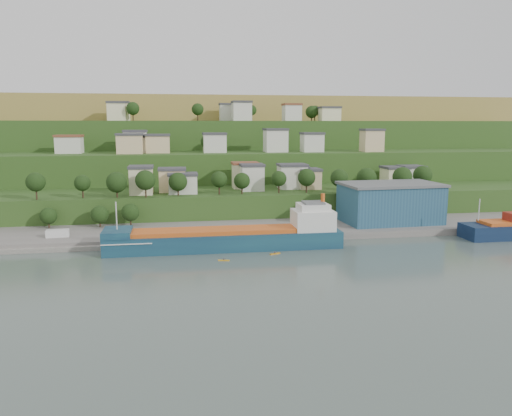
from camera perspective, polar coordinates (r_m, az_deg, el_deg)
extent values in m
plane|color=#4B5B54|center=(128.39, 1.31, -5.56)|extent=(500.00, 500.00, 0.00)
cube|color=slate|center=(159.40, 6.53, -2.63)|extent=(220.00, 26.00, 4.00)
cube|color=slate|center=(151.08, -21.37, -3.92)|extent=(40.00, 18.00, 2.40)
cube|color=#284719|center=(182.38, -1.94, -1.03)|extent=(260.00, 32.00, 20.00)
cube|color=#284719|center=(211.73, -2.98, 0.44)|extent=(280.00, 32.00, 44.00)
cube|color=#284719|center=(241.24, -3.78, 1.55)|extent=(300.00, 32.00, 70.00)
cube|color=olive|center=(314.43, -5.10, 3.40)|extent=(360.00, 120.00, 96.00)
cube|color=beige|center=(173.94, -12.97, 3.01)|extent=(7.61, 8.76, 8.77)
cube|color=#3F3F44|center=(173.48, -13.03, 4.59)|extent=(8.21, 9.36, 0.90)
cube|color=beige|center=(178.08, -9.55, 3.07)|extent=(9.09, 7.80, 7.55)
cube|color=#3F3F44|center=(177.66, -9.59, 4.42)|extent=(9.69, 8.40, 0.90)
cube|color=silver|center=(173.05, -8.37, 2.69)|extent=(9.60, 7.43, 6.18)
cube|color=#3F3F44|center=(172.67, -8.40, 3.85)|extent=(10.20, 8.03, 0.90)
cube|color=beige|center=(185.34, -1.26, 3.65)|extent=(9.10, 7.34, 8.83)
cube|color=brown|center=(184.90, -1.27, 5.15)|extent=(9.70, 7.94, 0.90)
cube|color=silver|center=(179.23, -0.49, 3.42)|extent=(7.89, 8.50, 8.68)
cube|color=#3F3F44|center=(178.78, -0.49, 4.95)|extent=(8.49, 9.10, 0.90)
cube|color=silver|center=(184.92, 4.15, 3.52)|extent=(9.90, 8.13, 8.25)
cube|color=#3F3F44|center=(184.49, 4.16, 4.93)|extent=(10.50, 8.73, 0.90)
cube|color=silver|center=(186.18, 4.61, 3.42)|extent=(7.70, 8.92, 7.35)
cube|color=#3F3F44|center=(185.79, 4.63, 4.68)|extent=(8.30, 9.52, 0.90)
cube|color=beige|center=(185.34, 6.06, 3.25)|extent=(7.44, 8.72, 6.58)
cube|color=#3F3F44|center=(184.97, 6.08, 4.40)|extent=(8.04, 9.32, 0.90)
cube|color=beige|center=(203.04, 15.57, 3.47)|extent=(8.82, 8.94, 6.40)
cube|color=#3F3F44|center=(202.71, 15.61, 4.49)|extent=(9.42, 9.54, 0.90)
cube|color=silver|center=(205.78, 17.29, 3.50)|extent=(8.50, 8.67, 6.65)
cube|color=#3F3F44|center=(205.44, 17.34, 4.55)|extent=(9.10, 9.27, 0.90)
cube|color=silver|center=(213.65, -20.55, 6.74)|extent=(9.78, 8.03, 6.46)
cube|color=brown|center=(213.54, -20.61, 7.72)|extent=(10.38, 8.63, 0.90)
cube|color=beige|center=(204.69, -14.20, 7.04)|extent=(9.95, 8.32, 7.08)
cube|color=#3F3F44|center=(204.57, -14.24, 8.16)|extent=(10.55, 8.92, 0.90)
cube|color=silver|center=(210.92, -13.62, 7.30)|extent=(8.97, 8.12, 8.33)
cube|color=#3F3F44|center=(210.81, -13.66, 8.55)|extent=(9.57, 8.72, 0.90)
cube|color=silver|center=(209.64, -12.58, 7.03)|extent=(8.83, 8.83, 6.18)
cube|color=#3F3F44|center=(209.53, -12.62, 8.00)|extent=(9.43, 9.43, 0.90)
cube|color=beige|center=(207.61, -11.15, 7.14)|extent=(9.39, 8.47, 6.75)
cube|color=#3F3F44|center=(207.50, -11.18, 8.19)|extent=(9.99, 9.07, 0.90)
cube|color=silver|center=(206.64, -4.76, 7.34)|extent=(9.18, 7.30, 7.23)
cube|color=#3F3F44|center=(206.53, -4.78, 8.47)|extent=(9.78, 7.90, 0.90)
cube|color=silver|center=(210.33, 2.25, 7.63)|extent=(9.04, 8.88, 8.93)
cube|color=#3F3F44|center=(210.23, 2.25, 8.97)|extent=(9.64, 9.48, 0.90)
cube|color=silver|center=(212.48, 6.41, 7.38)|extent=(8.53, 7.62, 7.27)
cube|color=#3F3F44|center=(212.37, 6.43, 8.48)|extent=(9.13, 8.22, 0.90)
cube|color=beige|center=(218.81, 13.09, 7.45)|extent=(8.39, 7.19, 8.77)
cube|color=#3F3F44|center=(218.71, 13.14, 8.71)|extent=(8.99, 7.79, 0.90)
cube|color=beige|center=(239.41, -15.59, 10.50)|extent=(8.11, 8.57, 7.78)
cube|color=#3F3F44|center=(239.54, -15.64, 11.54)|extent=(8.71, 9.17, 0.90)
cube|color=beige|center=(241.49, -15.35, 10.52)|extent=(8.86, 8.05, 7.94)
cube|color=#3F3F44|center=(241.63, -15.39, 11.57)|extent=(9.46, 8.65, 0.90)
cube|color=silver|center=(244.75, -3.25, 10.77)|extent=(7.63, 7.15, 7.55)
cube|color=#3F3F44|center=(244.88, -3.26, 11.76)|extent=(8.23, 7.75, 0.90)
cube|color=silver|center=(234.89, -1.66, 10.92)|extent=(8.50, 8.46, 8.21)
cube|color=#3F3F44|center=(235.04, -1.66, 12.03)|extent=(9.10, 9.06, 0.90)
cube|color=silver|center=(239.78, 4.11, 10.76)|extent=(7.87, 7.84, 7.24)
cube|color=brown|center=(239.90, 4.13, 11.73)|extent=(8.47, 8.44, 0.90)
cube|color=beige|center=(247.08, 8.39, 10.50)|extent=(9.42, 7.32, 6.02)
cube|color=#3F3F44|center=(247.17, 8.41, 11.30)|extent=(10.02, 7.92, 0.90)
cylinder|color=#382619|center=(171.46, -23.80, 1.53)|extent=(0.50, 0.50, 3.93)
sphere|color=black|center=(171.05, -23.88, 2.73)|extent=(5.97, 5.97, 5.97)
cylinder|color=#382619|center=(170.23, -19.18, 1.67)|extent=(0.50, 0.50, 3.39)
sphere|color=black|center=(169.86, -19.23, 2.71)|extent=(5.18, 5.18, 5.18)
cylinder|color=#382619|center=(167.69, -15.60, 1.69)|extent=(0.50, 0.50, 3.11)
sphere|color=black|center=(167.28, -15.65, 2.84)|extent=(6.66, 6.66, 6.66)
cylinder|color=#382619|center=(165.64, -12.49, 1.85)|extent=(0.50, 0.50, 3.84)
sphere|color=black|center=(165.20, -12.54, 3.13)|extent=(6.52, 6.52, 6.52)
cylinder|color=#382619|center=(168.14, -8.88, 1.91)|extent=(0.50, 0.50, 2.92)
sphere|color=black|center=(167.75, -8.91, 2.98)|extent=(6.21, 6.21, 6.21)
cylinder|color=#382619|center=(169.24, -4.23, 2.17)|extent=(0.50, 0.50, 3.61)
sphere|color=black|center=(168.85, -4.24, 3.28)|extent=(5.45, 5.45, 5.45)
cylinder|color=#382619|center=(169.89, -1.61, 2.12)|extent=(0.50, 0.50, 3.02)
sphere|color=black|center=(169.53, -1.62, 3.13)|extent=(5.52, 5.52, 5.52)
cylinder|color=#382619|center=(172.53, 2.63, 2.32)|extent=(0.50, 0.50, 3.54)
sphere|color=black|center=(172.15, 2.64, 3.38)|extent=(5.29, 5.29, 5.29)
cylinder|color=#382619|center=(173.78, 5.79, 2.35)|extent=(0.50, 0.50, 3.68)
sphere|color=black|center=(173.38, 5.81, 3.50)|extent=(6.09, 6.09, 6.09)
cylinder|color=#382619|center=(174.73, 9.46, 2.29)|extent=(0.50, 0.50, 3.57)
sphere|color=black|center=(174.33, 9.49, 3.42)|extent=(6.05, 6.05, 6.05)
cylinder|color=#382619|center=(180.46, 12.49, 2.31)|extent=(0.50, 0.50, 2.84)
sphere|color=black|center=(180.08, 12.53, 3.36)|extent=(7.03, 7.03, 7.03)
cylinder|color=#382619|center=(183.20, 16.33, 2.34)|extent=(0.50, 0.50, 3.39)
sphere|color=black|center=(182.81, 16.38, 3.45)|extent=(6.85, 6.85, 6.85)
cylinder|color=#382619|center=(189.94, 18.45, 2.50)|extent=(0.50, 0.50, 3.52)
sphere|color=black|center=(189.56, 18.51, 3.59)|extent=(6.80, 6.80, 6.80)
cylinder|color=#382619|center=(233.97, -13.87, 10.12)|extent=(0.50, 0.50, 3.83)
sphere|color=black|center=(234.04, -13.90, 10.98)|extent=(5.83, 5.83, 5.83)
cylinder|color=#382619|center=(235.89, -6.67, 10.31)|extent=(0.50, 0.50, 3.77)
sphere|color=black|center=(235.96, -6.69, 11.14)|extent=(5.49, 5.49, 5.49)
cylinder|color=#382619|center=(249.92, 6.37, 10.16)|extent=(0.50, 0.50, 2.75)
sphere|color=black|center=(249.98, 6.38, 10.85)|extent=(6.05, 6.05, 6.05)
cylinder|color=#382619|center=(207.86, -5.58, 6.75)|extent=(0.50, 0.50, 2.94)
sphere|color=black|center=(207.73, -5.59, 7.57)|extent=(5.55, 5.55, 5.55)
cylinder|color=#382619|center=(251.00, 6.73, 10.25)|extent=(0.50, 0.50, 3.66)
sphere|color=black|center=(251.07, 6.75, 10.98)|extent=(5.01, 5.01, 5.01)
cylinder|color=#382619|center=(239.04, -0.52, 10.35)|extent=(0.50, 0.50, 3.65)
sphere|color=black|center=(239.11, -0.52, 11.11)|extent=(4.85, 4.85, 4.85)
cylinder|color=#382619|center=(215.75, -4.32, 6.96)|extent=(0.50, 0.50, 3.63)
sphere|color=black|center=(215.63, -4.34, 7.79)|extent=(4.88, 4.88, 4.88)
cube|color=#122A46|center=(136.02, -3.57, -4.12)|extent=(63.79, 10.41, 6.37)
cube|color=#CC561B|center=(135.03, -4.36, -2.60)|extent=(47.39, 8.49, 1.09)
cube|color=#122A46|center=(135.34, -15.58, -2.75)|extent=(7.35, 10.06, 1.82)
cube|color=silver|center=(139.29, 6.51, -1.35)|extent=(10.98, 9.17, 5.46)
cube|color=silver|center=(138.66, 6.54, 0.13)|extent=(8.24, 7.33, 1.82)
cube|color=#595B5E|center=(138.47, 6.55, 0.62)|extent=(5.50, 5.50, 0.55)
cylinder|color=#CC561B|center=(139.07, 7.64, 1.09)|extent=(1.10, 1.10, 2.73)
cylinder|color=silver|center=(134.47, -15.67, -0.85)|extent=(0.33, 0.33, 7.28)
cube|color=silver|center=(135.49, -14.39, -3.55)|extent=(12.81, 10.37, 0.23)
cylinder|color=silver|center=(159.77, 24.14, -0.18)|extent=(0.30, 0.30, 6.48)
cube|color=navy|center=(167.45, 15.06, 0.47)|extent=(30.82, 19.40, 12.00)
cube|color=#595B5E|center=(166.60, 15.15, 2.65)|extent=(31.86, 20.44, 0.80)
cube|color=silver|center=(151.77, -21.72, -2.86)|extent=(6.43, 3.25, 2.88)
cube|color=silver|center=(146.33, -16.50, -3.40)|extent=(4.79, 2.45, 0.91)
cube|color=orange|center=(130.76, 2.19, -5.23)|extent=(3.02, 1.59, 0.23)
sphere|color=#3F3F44|center=(130.66, 2.19, -5.07)|extent=(0.53, 0.53, 0.53)
cube|color=gold|center=(124.72, -3.70, -5.98)|extent=(2.88, 1.14, 0.21)
sphere|color=#3F3F44|center=(124.63, -3.70, -5.83)|extent=(0.50, 0.50, 0.50)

